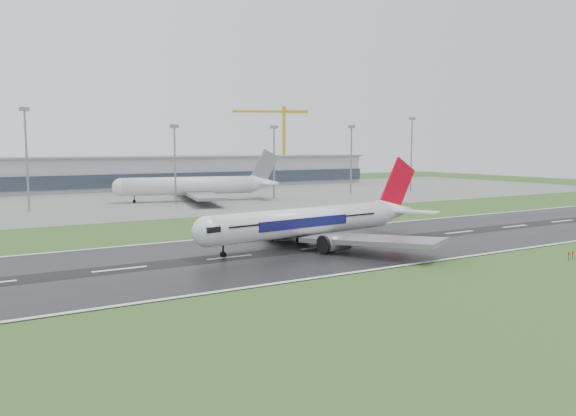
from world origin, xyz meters
TOP-DOWN VIEW (x-y plane):
  - ground at (0.00, 0.00)m, footprint 520.00×520.00m
  - runway at (0.00, 0.00)m, footprint 400.00×45.00m
  - apron at (0.00, 125.00)m, footprint 400.00×130.00m
  - terminal at (0.00, 185.00)m, footprint 240.00×36.00m
  - main_airliner at (-18.26, 3.11)m, footprint 63.77×61.34m
  - parked_airliner at (-4.38, 106.42)m, footprint 75.10×71.75m
  - tower_crane at (88.96, 200.00)m, footprint 41.78×21.11m
  - floodmast_1 at (-62.70, 100.00)m, footprint 0.64×0.64m
  - floodmast_2 at (-14.66, 100.00)m, footprint 0.64×0.64m
  - floodmast_3 at (25.73, 100.00)m, footprint 0.64×0.64m
  - floodmast_4 at (63.39, 100.00)m, footprint 0.64×0.64m
  - floodmast_5 at (97.69, 100.00)m, footprint 0.64×0.64m

SIDE VIEW (x-z plane):
  - ground at x=0.00m, z-range 0.00..0.00m
  - apron at x=0.00m, z-range 0.00..0.08m
  - runway at x=0.00m, z-range 0.00..0.10m
  - terminal at x=0.00m, z-range 0.00..15.00m
  - main_airliner at x=-18.26m, z-range 0.10..17.19m
  - parked_airliner at x=-4.38m, z-range 0.08..18.78m
  - floodmast_2 at x=-14.66m, z-range 0.00..27.01m
  - floodmast_3 at x=25.73m, z-range 0.00..27.45m
  - floodmast_4 at x=63.39m, z-range 0.00..28.29m
  - floodmast_1 at x=-62.70m, z-range 0.00..31.35m
  - floodmast_5 at x=97.69m, z-range 0.00..32.59m
  - tower_crane at x=88.96m, z-range 0.00..44.33m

